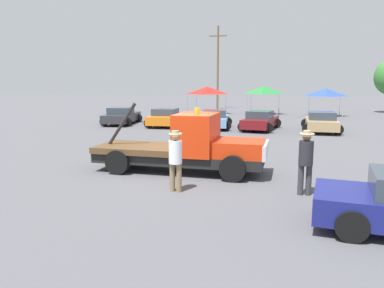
# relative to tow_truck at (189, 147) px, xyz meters

# --- Properties ---
(ground_plane) EXTENTS (160.00, 160.00, 0.00)m
(ground_plane) POSITION_rel_tow_truck_xyz_m (-0.38, -0.01, -0.93)
(ground_plane) COLOR #545459
(tow_truck) EXTENTS (6.32, 2.30, 2.51)m
(tow_truck) POSITION_rel_tow_truck_xyz_m (0.00, 0.00, 0.00)
(tow_truck) COLOR black
(tow_truck) RESTS_ON ground
(person_near_truck) EXTENTS (0.42, 0.42, 1.90)m
(person_near_truck) POSITION_rel_tow_truck_xyz_m (4.04, -1.79, 0.19)
(person_near_truck) COLOR #38383D
(person_near_truck) RESTS_ON ground
(person_at_hood) EXTENTS (0.41, 0.41, 1.85)m
(person_at_hood) POSITION_rel_tow_truck_xyz_m (0.32, -2.51, 0.16)
(person_at_hood) COLOR #847051
(person_at_hood) RESTS_ON ground
(parked_car_charcoal) EXTENTS (2.98, 4.96, 1.34)m
(parked_car_charcoal) POSITION_rel_tow_truck_xyz_m (-9.73, 14.03, -0.28)
(parked_car_charcoal) COLOR #2D2D33
(parked_car_charcoal) RESTS_ON ground
(parked_car_orange) EXTENTS (2.77, 4.58, 1.34)m
(parked_car_orange) POSITION_rel_tow_truck_xyz_m (-5.89, 13.74, -0.28)
(parked_car_orange) COLOR orange
(parked_car_orange) RESTS_ON ground
(parked_car_skyblue) EXTENTS (2.81, 4.46, 1.34)m
(parked_car_skyblue) POSITION_rel_tow_truck_xyz_m (-2.02, 13.37, -0.28)
(parked_car_skyblue) COLOR #669ED1
(parked_car_skyblue) RESTS_ON ground
(parked_car_maroon) EXTENTS (2.71, 4.76, 1.34)m
(parked_car_maroon) POSITION_rel_tow_truck_xyz_m (1.21, 13.39, -0.28)
(parked_car_maroon) COLOR maroon
(parked_car_maroon) RESTS_ON ground
(parked_car_tan) EXTENTS (2.58, 4.90, 1.34)m
(parked_car_tan) POSITION_rel_tow_truck_xyz_m (5.23, 13.65, -0.28)
(parked_car_tan) COLOR tan
(parked_car_tan) RESTS_ON ground
(canopy_tent_red) EXTENTS (3.41, 3.41, 2.87)m
(canopy_tent_red) POSITION_rel_tow_truck_xyz_m (-5.63, 25.73, 1.54)
(canopy_tent_red) COLOR #9E9EA3
(canopy_tent_red) RESTS_ON ground
(canopy_tent_green) EXTENTS (3.09, 3.09, 2.94)m
(canopy_tent_green) POSITION_rel_tow_truck_xyz_m (0.15, 26.77, 1.59)
(canopy_tent_green) COLOR #9E9EA3
(canopy_tent_green) RESTS_ON ground
(canopy_tent_blue) EXTENTS (3.09, 3.09, 2.71)m
(canopy_tent_blue) POSITION_rel_tow_truck_xyz_m (6.18, 26.12, 1.40)
(canopy_tent_blue) COLOR #9E9EA3
(canopy_tent_blue) RESTS_ON ground
(utility_pole) EXTENTS (2.20, 0.24, 10.12)m
(utility_pole) POSITION_rel_tow_truck_xyz_m (-6.18, 33.39, 4.40)
(utility_pole) COLOR brown
(utility_pole) RESTS_ON ground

